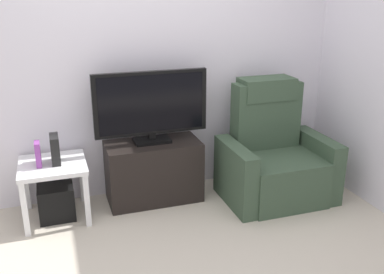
# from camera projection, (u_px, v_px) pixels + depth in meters

# --- Properties ---
(ground_plane) EXTENTS (6.40, 6.40, 0.00)m
(ground_plane) POSITION_uv_depth(u_px,v_px,m) (180.00, 248.00, 3.32)
(ground_plane) COLOR beige
(wall_back) EXTENTS (6.40, 0.06, 2.60)m
(wall_back) POSITION_uv_depth(u_px,v_px,m) (142.00, 55.00, 3.91)
(wall_back) COLOR silver
(wall_back) RESTS_ON ground
(tv_stand) EXTENTS (0.84, 0.42, 0.56)m
(tv_stand) POSITION_uv_depth(u_px,v_px,m) (154.00, 171.00, 4.00)
(tv_stand) COLOR black
(tv_stand) RESTS_ON ground
(television) EXTENTS (1.01, 0.20, 0.64)m
(television) POSITION_uv_depth(u_px,v_px,m) (151.00, 105.00, 3.82)
(television) COLOR black
(television) RESTS_ON tv_stand
(recliner_armchair) EXTENTS (0.98, 0.78, 1.08)m
(recliner_armchair) POSITION_uv_depth(u_px,v_px,m) (274.00, 158.00, 4.06)
(recliner_armchair) COLOR #384C38
(recliner_armchair) RESTS_ON ground
(side_table) EXTENTS (0.54, 0.54, 0.50)m
(side_table) POSITION_uv_depth(u_px,v_px,m) (53.00, 172.00, 3.64)
(side_table) COLOR white
(side_table) RESTS_ON ground
(subwoofer_box) EXTENTS (0.29, 0.29, 0.29)m
(subwoofer_box) POSITION_uv_depth(u_px,v_px,m) (56.00, 201.00, 3.73)
(subwoofer_box) COLOR black
(subwoofer_box) RESTS_ON ground
(book_upright) EXTENTS (0.04, 0.12, 0.20)m
(book_upright) POSITION_uv_depth(u_px,v_px,m) (38.00, 154.00, 3.54)
(book_upright) COLOR purple
(book_upright) RESTS_ON side_table
(game_console) EXTENTS (0.07, 0.20, 0.23)m
(game_console) POSITION_uv_depth(u_px,v_px,m) (55.00, 149.00, 3.60)
(game_console) COLOR black
(game_console) RESTS_ON side_table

